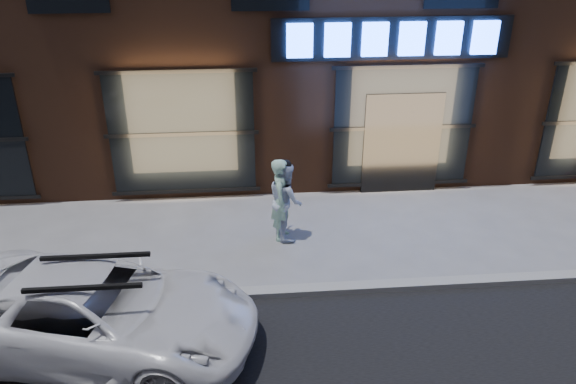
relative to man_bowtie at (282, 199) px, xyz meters
name	(u,v)px	position (x,y,z in m)	size (l,w,h in m)	color
ground	(454,285)	(2.93, -1.97, -0.86)	(90.00, 90.00, 0.00)	slate
curb	(455,283)	(2.93, -1.97, -0.80)	(60.00, 0.25, 0.12)	gray
man_bowtie	(282,199)	(0.00, 0.00, 0.00)	(0.63, 0.41, 1.72)	#A4D8C1
man_cap	(286,200)	(0.08, 0.07, -0.05)	(0.78, 0.61, 1.61)	silver
white_suv	(97,312)	(-2.98, -3.06, -0.20)	(2.20, 4.77, 1.33)	white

